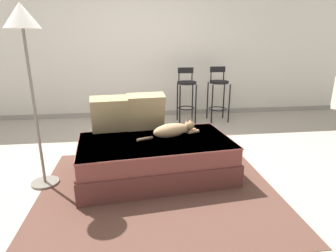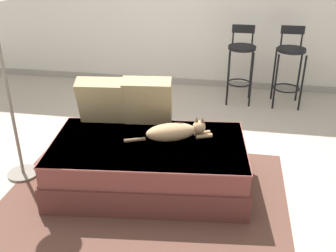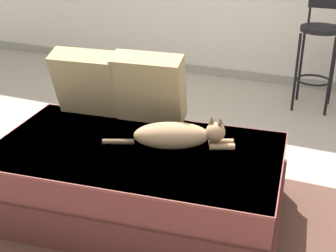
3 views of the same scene
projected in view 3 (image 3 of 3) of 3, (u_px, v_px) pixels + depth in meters
The scene contains 8 objects.
ground_plane at pixel (165, 179), 3.13m from camera, with size 16.00×16.00×0.00m, color #A89E8E.
wall_baseboard_trim at pixel (245, 75), 4.95m from camera, with size 8.00×0.02×0.09m, color gray.
area_rug at pixel (114, 240), 2.54m from camera, with size 2.33×2.02×0.01m, color brown.
couch at pixel (137, 180), 2.70m from camera, with size 1.72×1.09×0.43m.
throw_pillow_corner at pixel (88, 83), 2.95m from camera, with size 0.44×0.31×0.44m.
throw_pillow_middle at pixel (149, 88), 2.84m from camera, with size 0.45×0.30×0.45m.
cat at pixel (177, 135), 2.59m from camera, with size 0.72×0.33×0.19m.
bar_stool_near_window at pixel (319, 44), 4.04m from camera, with size 0.34×0.34×0.97m.
Camera 3 is at (1.06, -2.47, 1.64)m, focal length 50.00 mm.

